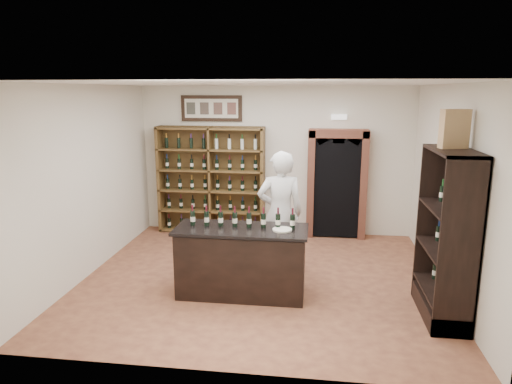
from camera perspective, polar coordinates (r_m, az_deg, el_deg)
floor at (r=7.34m, az=0.53°, el=-10.71°), size 5.50×5.50×0.00m
ceiling at (r=6.75m, az=0.59°, el=13.40°), size 5.50×5.50×0.00m
wall_back at (r=9.34m, az=2.41°, el=3.92°), size 5.50×0.04×3.00m
wall_left at (r=7.71m, az=-20.17°, el=1.32°), size 0.04×5.00×3.00m
wall_right at (r=7.11m, az=23.12°, el=0.18°), size 0.04×5.00×3.00m
wine_shelf at (r=9.45m, az=-5.59°, el=1.51°), size 2.20×0.38×2.20m
framed_picture at (r=9.42m, az=-5.59°, el=10.36°), size 1.25×0.04×0.52m
arched_doorway at (r=9.21m, az=10.06°, el=1.32°), size 1.17×0.35×2.17m
emergency_light at (r=9.14m, az=10.34°, el=9.21°), size 0.30×0.10×0.10m
tasting_counter at (r=6.63m, az=-1.83°, el=-8.72°), size 1.88×0.78×1.00m
counter_bottle_0 at (r=6.65m, az=-7.92°, el=-3.21°), size 0.07×0.07×0.30m
counter_bottle_1 at (r=6.60m, az=-6.19°, el=-3.29°), size 0.07×0.07×0.30m
counter_bottle_2 at (r=6.55m, az=-4.44°, el=-3.36°), size 0.07×0.07×0.30m
counter_bottle_3 at (r=6.52m, az=-2.67°, el=-3.43°), size 0.07×0.07×0.30m
counter_bottle_4 at (r=6.48m, az=-0.87°, el=-3.50°), size 0.07×0.07×0.30m
counter_bottle_5 at (r=6.46m, az=0.94°, el=-3.57°), size 0.07×0.07×0.30m
counter_bottle_6 at (r=6.44m, az=2.76°, el=-3.63°), size 0.07×0.07×0.30m
counter_bottle_7 at (r=6.43m, az=4.59°, el=-3.69°), size 0.07×0.07×0.30m
side_cabinet at (r=6.42m, az=22.72°, el=-8.00°), size 0.48×1.20×2.20m
shopkeeper at (r=7.23m, az=3.04°, el=-2.70°), size 0.81×0.61×2.00m
plate at (r=6.37m, az=3.30°, el=-4.72°), size 0.27×0.27×0.02m
wine_crate at (r=6.17m, az=23.56°, el=7.25°), size 0.36×0.21×0.48m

